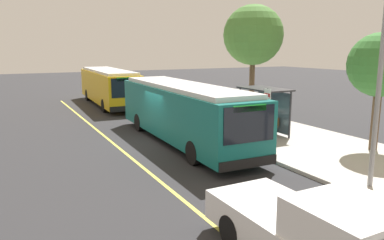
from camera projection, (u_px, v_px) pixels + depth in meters
ground_plane at (159, 141)px, 19.10m from camera, size 120.00×120.00×0.00m
sidewalk_curb at (255, 129)px, 21.78m from camera, size 44.00×6.40×0.15m
lane_stripe_center at (117, 146)px, 18.11m from camera, size 36.00×0.14×0.01m
transit_bus_main at (183, 111)px, 18.63m from camera, size 11.69×2.81×2.95m
transit_bus_second at (109, 86)px, 31.14m from camera, size 11.75×3.02×2.95m
pickup_truck at (319, 237)px, 7.68m from camera, size 5.42×2.09×1.85m
bus_shelter at (265, 101)px, 19.95m from camera, size 2.90×1.60×2.48m
waiting_bench at (266, 124)px, 20.21m from camera, size 1.60×0.48×0.95m
route_sign_post at (267, 111)px, 16.60m from camera, size 0.44×0.08×2.80m
street_tree_near_shelter at (253, 35)px, 24.80m from camera, size 3.98×3.98×7.38m
street_tree_upstreet at (380, 66)px, 16.31m from camera, size 2.82×2.82×5.23m
utility_pole at (379, 91)px, 11.92m from camera, size 0.16×0.16×6.40m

